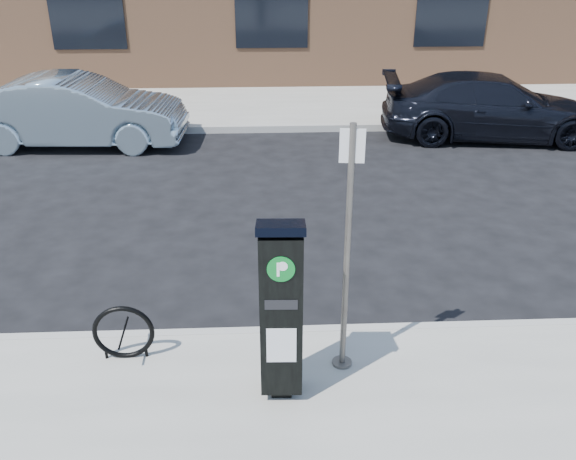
{
  "coord_description": "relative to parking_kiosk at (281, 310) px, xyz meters",
  "views": [
    {
      "loc": [
        -0.36,
        -5.59,
        4.06
      ],
      "look_at": [
        -0.08,
        0.5,
        1.12
      ],
      "focal_mm": 38.0,
      "sensor_mm": 36.0,
      "label": 1
    }
  ],
  "objects": [
    {
      "name": "ground",
      "position": [
        0.21,
        1.04,
        -1.08
      ],
      "size": [
        120.0,
        120.0,
        0.0
      ],
      "primitive_type": "plane",
      "color": "black",
      "rests_on": "ground"
    },
    {
      "name": "sidewalk_far",
      "position": [
        0.21,
        15.04,
        -1.0
      ],
      "size": [
        60.0,
        12.0,
        0.15
      ],
      "primitive_type": "cube",
      "color": "gray",
      "rests_on": "ground"
    },
    {
      "name": "curb_near",
      "position": [
        0.21,
        1.02,
        -1.0
      ],
      "size": [
        60.0,
        0.12,
        0.16
      ],
      "primitive_type": "cube",
      "color": "#9E9B93",
      "rests_on": "ground"
    },
    {
      "name": "curb_far",
      "position": [
        0.21,
        9.06,
        -1.0
      ],
      "size": [
        60.0,
        0.12,
        0.16
      ],
      "primitive_type": "cube",
      "color": "#9E9B93",
      "rests_on": "ground"
    },
    {
      "name": "parking_kiosk",
      "position": [
        0.0,
        0.0,
        0.0
      ],
      "size": [
        0.43,
        0.38,
        1.81
      ],
      "rotation": [
        0.0,
        0.0,
        -0.04
      ],
      "color": "black",
      "rests_on": "sidewalk_near"
    },
    {
      "name": "sign_pole",
      "position": [
        0.63,
        0.39,
        0.32
      ],
      "size": [
        0.22,
        0.2,
        2.51
      ],
      "rotation": [
        0.0,
        0.0,
        -0.11
      ],
      "color": "#4E4B45",
      "rests_on": "sidewalk_near"
    },
    {
      "name": "bike_rack",
      "position": [
        -1.58,
        0.6,
        -0.62
      ],
      "size": [
        0.62,
        0.07,
        0.62
      ],
      "rotation": [
        0.0,
        0.0,
        0.03
      ],
      "color": "black",
      "rests_on": "sidewalk_near"
    },
    {
      "name": "car_silver",
      "position": [
        -4.01,
        8.29,
        -0.34
      ],
      "size": [
        4.53,
        1.76,
        1.47
      ],
      "primitive_type": "imported",
      "rotation": [
        0.0,
        0.0,
        1.52
      ],
      "color": "#8CA4B3",
      "rests_on": "ground"
    },
    {
      "name": "car_dark",
      "position": [
        4.93,
        8.44,
        -0.38
      ],
      "size": [
        4.97,
        2.52,
        1.38
      ],
      "primitive_type": "imported",
      "rotation": [
        0.0,
        0.0,
        1.45
      ],
      "color": "black",
      "rests_on": "ground"
    }
  ]
}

